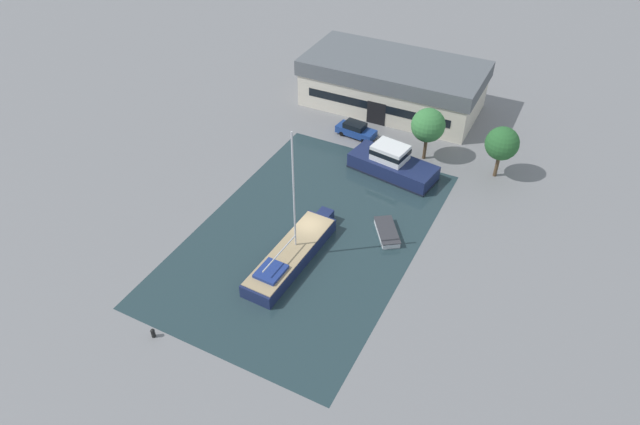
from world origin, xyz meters
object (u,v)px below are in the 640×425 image
quay_tree_near_building (428,125)px  parked_car (356,130)px  sailboat_moored (292,254)px  quay_tree_by_water (502,144)px  small_dinghy (387,232)px  motor_cruiser (392,164)px  warehouse_building (393,83)px

quay_tree_near_building → parked_car: size_ratio=1.25×
parked_car → sailboat_moored: sailboat_moored is taller
quay_tree_by_water → sailboat_moored: 25.53m
parked_car → small_dinghy: size_ratio=1.12×
quay_tree_near_building → sailboat_moored: (-5.11, -21.36, -3.53)m
quay_tree_by_water → motor_cruiser: quay_tree_by_water is taller
warehouse_building → quay_tree_by_water: bearing=-31.8°
quay_tree_by_water → parked_car: (-16.85, 0.46, -3.21)m
quay_tree_near_building → warehouse_building: bearing=128.8°
motor_cruiser → small_dinghy: (3.42, -9.75, -0.88)m
quay_tree_by_water → small_dinghy: quay_tree_by_water is taller
warehouse_building → motor_cruiser: warehouse_building is taller
parked_car → warehouse_building: bearing=180.0°
motor_cruiser → small_dinghy: size_ratio=2.26×
sailboat_moored → small_dinghy: (6.35, 7.19, -0.40)m
quay_tree_near_building → motor_cruiser: quay_tree_near_building is taller
warehouse_building → parked_car: size_ratio=4.56×
quay_tree_by_water → sailboat_moored: size_ratio=0.45×
sailboat_moored → warehouse_building: bearing=97.1°
quay_tree_near_building → small_dinghy: bearing=-85.0°
quay_tree_near_building → sailboat_moored: sailboat_moored is taller
warehouse_building → parked_car: (-0.92, -9.11, -2.20)m
warehouse_building → sailboat_moored: sailboat_moored is taller
parked_car → motor_cruiser: bearing=57.9°
warehouse_building → motor_cruiser: 15.52m
sailboat_moored → quay_tree_near_building: bearing=78.5°
sailboat_moored → small_dinghy: sailboat_moored is taller
sailboat_moored → motor_cruiser: (2.93, 16.93, 0.48)m
parked_car → small_dinghy: (10.09, -14.93, -0.54)m
quay_tree_near_building → small_dinghy: size_ratio=1.39×
quay_tree_by_water → motor_cruiser: bearing=-155.1°
warehouse_building → parked_car: bearing=-96.5°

